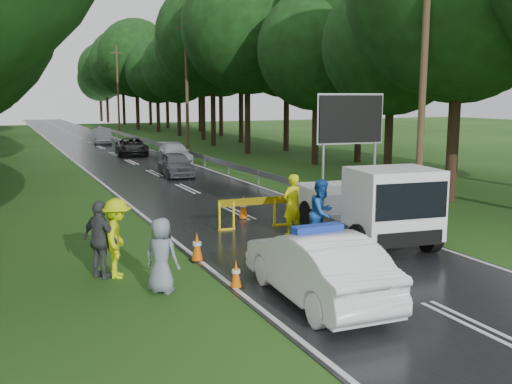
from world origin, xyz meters
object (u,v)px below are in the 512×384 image
queue_car_first (176,164)px  queue_car_second (174,153)px  police_sedan (317,266)px  work_truck (369,203)px  queue_car_fourth (102,136)px  officer (292,205)px  queue_car_third (132,147)px  civilian (322,213)px  barrier (254,205)px

queue_car_first → queue_car_second: size_ratio=0.87×
police_sedan → queue_car_second: (4.51, 25.80, -0.11)m
work_truck → queue_car_first: (-1.14, 16.14, -0.52)m
queue_car_second → queue_car_fourth: 17.23m
police_sedan → queue_car_first: police_sedan is taller
queue_car_second → queue_car_fourth: (-1.68, 17.15, 0.08)m
officer → queue_car_third: officer is taller
police_sedan → civilian: bearing=-119.3°
police_sedan → officer: bearing=-109.8°
work_truck → queue_car_first: size_ratio=1.47×
queue_car_third → queue_car_fourth: bearing=98.1°
queue_car_second → barrier: bearing=-92.3°
queue_car_fourth → civilian: bearing=-83.2°
barrier → queue_car_third: queue_car_third is taller
civilian → queue_car_first: 15.94m
police_sedan → queue_car_third: (3.05, 31.80, -0.11)m
work_truck → queue_car_second: work_truck is taller
queue_car_fourth → queue_car_first: bearing=-82.7°
police_sedan → barrier: size_ratio=1.86×
queue_car_third → civilian: bearing=-84.2°
queue_car_third → officer: bearing=-84.7°
civilian → barrier: bearing=79.1°
police_sedan → officer: 5.83m
work_truck → officer: (-1.69, 1.70, -0.21)m
barrier → queue_car_third: bearing=90.5°
work_truck → queue_car_third: (-0.92, 28.14, -0.54)m
officer → queue_car_third: 26.45m
queue_car_first → officer: bearing=-86.9°
police_sedan → work_truck: (3.97, 3.66, 0.43)m
officer → queue_car_third: size_ratio=0.42×
police_sedan → work_truck: bearing=-134.1°
officer → queue_car_second: size_ratio=0.44×
barrier → police_sedan: bearing=-99.3°
civilian → work_truck: bearing=-36.0°
queue_car_first → queue_car_fourth: queue_car_fourth is taller
queue_car_third → queue_car_fourth: size_ratio=1.05×
queue_car_fourth → police_sedan: bearing=-86.5°
barrier → queue_car_second: 19.35m
queue_car_third → police_sedan: bearing=-88.5°
queue_car_first → queue_car_second: (1.68, 6.00, -0.02)m
queue_car_first → queue_car_third: bearing=94.3°
work_truck → barrier: size_ratio=2.29×
civilian → queue_car_second: size_ratio=0.44×
civilian → queue_car_first: civilian is taller
work_truck → queue_car_second: (0.55, 22.14, -0.53)m
work_truck → queue_car_third: 28.16m
queue_car_first → queue_car_third: size_ratio=0.84×
work_truck → officer: work_truck is taller
officer → civilian: civilian is taller
work_truck → queue_car_first: 16.18m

